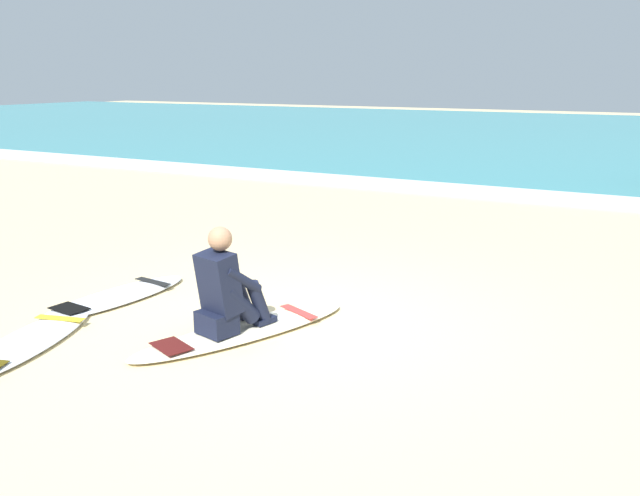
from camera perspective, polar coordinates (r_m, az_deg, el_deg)
ground_plane at (r=6.50m, az=-1.97°, el=-6.26°), size 80.00×80.00×0.00m
sea at (r=27.03m, az=21.78°, el=8.58°), size 80.00×28.00×0.10m
breaking_foam at (r=13.60m, az=14.77°, el=4.42°), size 80.00×0.90×0.11m
surfboard_main at (r=6.26m, az=-6.39°, el=-6.83°), size 1.34×2.28×0.08m
surfer_seated at (r=6.07m, az=-7.79°, el=-3.57°), size 0.50×0.76×0.95m
surfboard_spare_near at (r=6.48m, az=-23.24°, el=-7.21°), size 0.98×1.88×0.08m
surfboard_spare_far at (r=7.44m, az=-16.59°, el=-3.90°), size 0.72×1.83×0.08m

